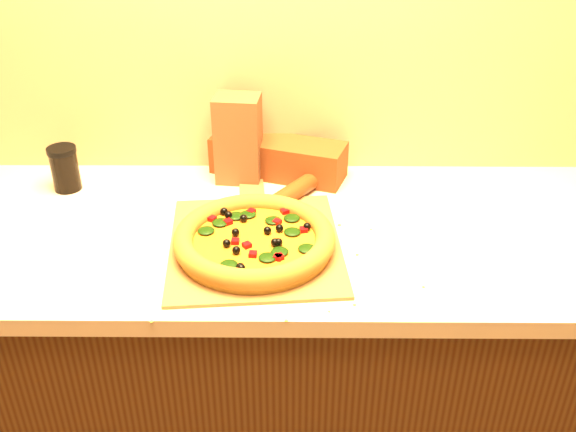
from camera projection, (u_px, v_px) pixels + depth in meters
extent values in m
cube|color=#42200E|center=(278.00, 375.00, 1.74)|extent=(2.80, 0.65, 0.86)
cube|color=beige|center=(276.00, 234.00, 1.51)|extent=(2.84, 0.68, 0.04)
cube|color=brown|center=(255.00, 245.00, 1.43)|extent=(0.41, 0.45, 0.01)
cube|color=brown|center=(252.00, 188.00, 1.66)|extent=(0.08, 0.17, 0.01)
cylinder|color=gold|center=(255.00, 245.00, 1.40)|extent=(0.33, 0.33, 0.02)
cylinder|color=orange|center=(255.00, 240.00, 1.40)|extent=(0.28, 0.28, 0.01)
torus|color=brown|center=(254.00, 238.00, 1.39)|extent=(0.35, 0.35, 0.04)
ellipsoid|color=black|center=(279.00, 230.00, 1.42)|extent=(0.04, 0.04, 0.01)
sphere|color=black|center=(234.00, 240.00, 1.37)|extent=(0.02, 0.02, 0.02)
cube|color=#9B050B|center=(263.00, 250.00, 1.35)|extent=(0.02, 0.02, 0.01)
cylinder|color=black|center=(230.00, 270.00, 1.35)|extent=(0.04, 0.04, 0.01)
cylinder|color=#5D2D10|center=(299.00, 188.00, 1.62)|extent=(0.17, 0.21, 0.05)
cylinder|color=#5D2D10|center=(329.00, 169.00, 1.71)|extent=(0.05, 0.05, 0.02)
cylinder|color=#5D2D10|center=(265.00, 211.00, 1.52)|extent=(0.05, 0.05, 0.02)
cube|color=maroon|center=(278.00, 157.00, 1.71)|extent=(0.37, 0.23, 0.10)
cube|color=brown|center=(238.00, 139.00, 1.66)|extent=(0.12, 0.10, 0.23)
cylinder|color=black|center=(65.00, 171.00, 1.64)|extent=(0.07, 0.07, 0.10)
cylinder|color=black|center=(61.00, 150.00, 1.61)|extent=(0.07, 0.07, 0.01)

